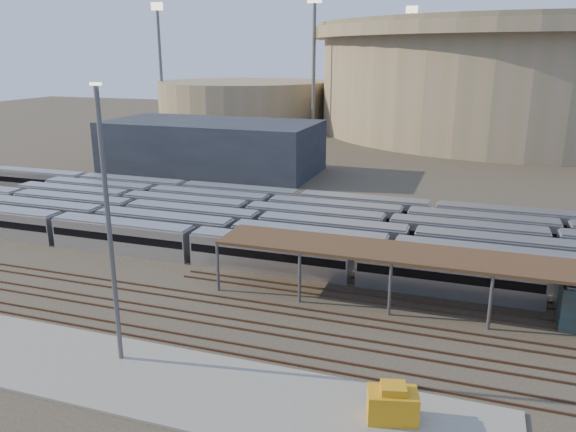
% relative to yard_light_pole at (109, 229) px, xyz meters
% --- Properties ---
extents(ground, '(420.00, 420.00, 0.00)m').
position_rel_yard_light_pole_xyz_m(ground, '(9.37, 13.30, -10.74)').
color(ground, '#383026').
rests_on(ground, ground).
extents(apron, '(50.00, 9.00, 0.20)m').
position_rel_yard_light_pole_xyz_m(apron, '(4.37, -1.70, -10.64)').
color(apron, gray).
rests_on(apron, ground).
extents(subway_trains, '(129.09, 23.90, 3.60)m').
position_rel_yard_light_pole_xyz_m(subway_trains, '(10.59, 31.80, -8.94)').
color(subway_trains, silver).
rests_on(subway_trains, ground).
extents(inspection_shed, '(60.30, 6.00, 5.30)m').
position_rel_yard_light_pole_xyz_m(inspection_shed, '(31.37, 17.30, -5.75)').
color(inspection_shed, '#59595E').
rests_on(inspection_shed, ground).
extents(empty_tracks, '(170.00, 9.62, 0.18)m').
position_rel_yard_light_pole_xyz_m(empty_tracks, '(9.37, 8.30, -10.65)').
color(empty_tracks, '#4C3323').
rests_on(empty_tracks, ground).
extents(stadium, '(124.00, 124.00, 32.50)m').
position_rel_yard_light_pole_xyz_m(stadium, '(34.37, 153.30, 5.73)').
color(stadium, gray).
rests_on(stadium, ground).
extents(secondary_arena, '(56.00, 56.00, 14.00)m').
position_rel_yard_light_pole_xyz_m(secondary_arena, '(-50.63, 143.30, -3.74)').
color(secondary_arena, gray).
rests_on(secondary_arena, ground).
extents(service_building, '(42.00, 20.00, 10.00)m').
position_rel_yard_light_pole_xyz_m(service_building, '(-25.63, 68.30, -5.74)').
color(service_building, '#1E232D').
rests_on(service_building, ground).
extents(floodlight_0, '(4.00, 1.00, 38.40)m').
position_rel_yard_light_pole_xyz_m(floodlight_0, '(-20.63, 123.30, 9.91)').
color(floodlight_0, '#59595E').
rests_on(floodlight_0, ground).
extents(floodlight_1, '(4.00, 1.00, 38.40)m').
position_rel_yard_light_pole_xyz_m(floodlight_1, '(-75.63, 133.30, 9.91)').
color(floodlight_1, '#59595E').
rests_on(floodlight_1, ground).
extents(floodlight_3, '(4.00, 1.00, 38.40)m').
position_rel_yard_light_pole_xyz_m(floodlight_3, '(-0.63, 173.30, 9.91)').
color(floodlight_3, '#59595E').
rests_on(floodlight_3, ground).
extents(yard_light_pole, '(0.80, 0.36, 20.91)m').
position_rel_yard_light_pole_xyz_m(yard_light_pole, '(0.00, 0.00, 0.00)').
color(yard_light_pole, '#59595E').
rests_on(yard_light_pole, apron).
extents(yellow_equipment, '(3.59, 2.72, 2.00)m').
position_rel_yard_light_pole_xyz_m(yellow_equipment, '(21.15, -0.82, -9.54)').
color(yellow_equipment, '#C08212').
rests_on(yellow_equipment, apron).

